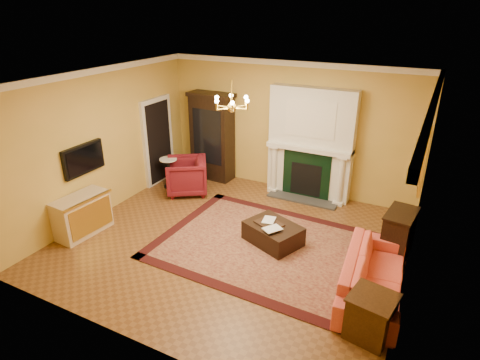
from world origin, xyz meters
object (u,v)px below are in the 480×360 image
Objects in this scene: wingback_armchair at (186,174)px; pedestal_table at (169,171)px; console_table at (398,235)px; china_cabinet at (212,139)px; coral_sofa at (374,269)px; end_table at (370,317)px; leather_ottoman at (273,233)px; commode at (82,215)px.

wingback_armchair reaches higher than pedestal_table.
console_table is at bearing 51.32° from wingback_armchair.
china_cabinet is 1.34m from pedestal_table.
coral_sofa is (5.10, -1.78, -0.01)m from pedestal_table.
wingback_armchair is 0.54m from pedestal_table.
pedestal_table is 1.21× the size of end_table.
coral_sofa is 2.01m from leather_ottoman.
coral_sofa is at bearing -28.51° from china_cabinet.
commode is at bearing -136.37° from leather_ottoman.
leather_ottoman is (2.58, -2.20, -0.84)m from china_cabinet.
wingback_armchair is at bearing 179.51° from leather_ottoman.
pedestal_table is 2.52m from commode.
pedestal_table is at bearing 66.64° from coral_sofa.
end_table is (4.61, -3.74, -0.73)m from china_cabinet.
china_cabinet reaches higher than coral_sofa.
china_cabinet is 3.69m from commode.
coral_sofa is at bearing 4.47° from leather_ottoman.
commode is at bearing -49.81° from wingback_armchair.
console_table is (4.67, -1.58, -0.63)m from china_cabinet.
pedestal_table reaches higher than leather_ottoman.
pedestal_table is 0.76× the size of leather_ottoman.
coral_sofa is at bearing 97.83° from end_table.
coral_sofa is 3.52× the size of end_table.
china_cabinet is at bearing 53.87° from coral_sofa.
console_table reaches higher than commode.
leather_ottoman is at bearing 34.51° from wingback_armchair.
wingback_armchair reaches higher than end_table.
commode is at bearing 177.77° from end_table.
wingback_armchair is 1.24× the size of pedestal_table.
coral_sofa reaches higher than pedestal_table.
console_table is 0.84× the size of leather_ottoman.
leather_ottoman is at bearing 68.06° from coral_sofa.
china_cabinet is 2.12× the size of leather_ottoman.
end_table is 0.75× the size of console_table.
pedestal_table is 5.32m from console_table.
end_table is at bearing -35.50° from china_cabinet.
china_cabinet reaches higher than pedestal_table.
console_table is at bearing -12.76° from coral_sofa.
pedestal_table is (-0.62, -1.02, -0.61)m from china_cabinet.
leather_ottoman is (-2.03, 1.55, -0.11)m from end_table.
wingback_armchair is 0.88× the size of commode.
end_table is at bearing -84.53° from console_table.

